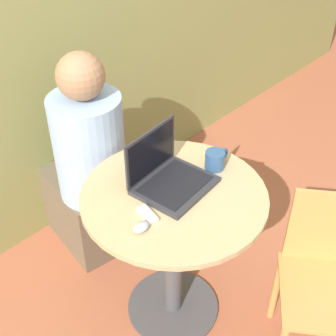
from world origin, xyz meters
TOP-DOWN VIEW (x-y plane):
  - ground_plane at (0.00, 0.00)m, footprint 12.00×12.00m
  - back_wall at (0.00, 1.00)m, footprint 7.00×0.05m
  - round_table at (0.00, 0.00)m, footprint 0.79×0.79m
  - laptop at (0.03, 0.06)m, footprint 0.34×0.29m
  - cell_phone at (-0.17, -0.01)m, footprint 0.07×0.11m
  - computer_mouse at (-0.24, -0.05)m, footprint 0.07×0.05m
  - coffee_cup at (0.26, -0.01)m, footprint 0.13×0.09m
  - chair_empty at (0.31, -0.60)m, footprint 0.56×0.56m
  - person_seated at (0.03, 0.65)m, footprint 0.41×0.57m

SIDE VIEW (x-z plane):
  - ground_plane at x=0.00m, z-range 0.00..0.00m
  - chair_empty at x=0.31m, z-range 0.02..0.85m
  - person_seated at x=0.03m, z-range -0.10..1.12m
  - round_table at x=0.00m, z-range 0.17..0.94m
  - cell_phone at x=-0.17m, z-range 0.78..0.79m
  - computer_mouse at x=-0.24m, z-range 0.78..0.81m
  - coffee_cup at x=0.26m, z-range 0.78..0.86m
  - laptop at x=0.03m, z-range 0.71..0.94m
  - back_wall at x=0.00m, z-range 0.00..2.60m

